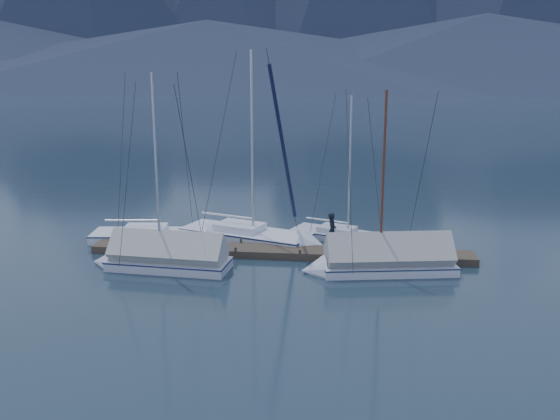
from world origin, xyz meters
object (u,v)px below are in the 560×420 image
object	(u,v)px
sailboat_open_right	(356,239)
sailboat_covered_near	(377,262)
person	(332,230)
sailboat_open_mid	(263,239)
sailboat_covered_far	(158,259)
sailboat_open_left	(169,237)

from	to	relation	value
sailboat_open_right	sailboat_covered_near	world-z (taller)	sailboat_covered_near
sailboat_covered_near	person	xyz separation A→B (m)	(-2.00, 2.26, 0.75)
sailboat_open_mid	sailboat_open_right	size ratio (longest dim) A/B	1.29
sailboat_open_right	sailboat_covered_far	bearing A→B (deg)	-149.01
sailboat_open_left	sailboat_open_mid	distance (m)	4.87
sailboat_open_right	person	world-z (taller)	sailboat_open_right
sailboat_covered_near	sailboat_covered_far	xyz separation A→B (m)	(-9.56, -0.63, 0.00)
sailboat_covered_near	sailboat_open_left	bearing A→B (deg)	160.21
sailboat_open_right	sailboat_covered_near	distance (m)	4.68
sailboat_open_left	sailboat_covered_near	distance (m)	11.07
sailboat_open_left	sailboat_covered_near	world-z (taller)	sailboat_open_left
sailboat_open_left	person	world-z (taller)	sailboat_open_left
sailboat_open_right	sailboat_covered_near	bearing A→B (deg)	-79.47
sailboat_covered_far	sailboat_covered_near	bearing A→B (deg)	3.79
sailboat_open_mid	sailboat_covered_far	distance (m)	6.04
sailboat_covered_near	sailboat_covered_far	distance (m)	9.58
person	sailboat_covered_near	bearing A→B (deg)	-138.23
sailboat_open_mid	person	distance (m)	4.02
sailboat_open_right	sailboat_covered_far	distance (m)	10.16
sailboat_open_right	sailboat_covered_far	size ratio (longest dim) A/B	0.92
sailboat_open_left	sailboat_covered_far	world-z (taller)	sailboat_open_left
sailboat_open_left	sailboat_open_mid	size ratio (longest dim) A/B	0.89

